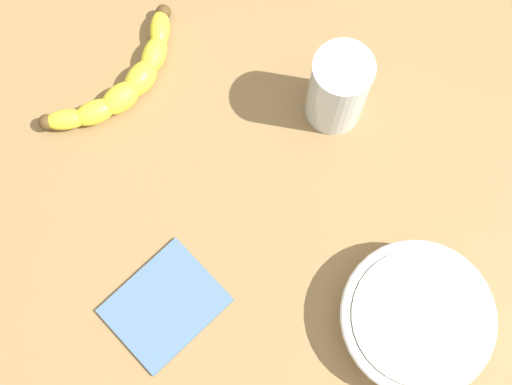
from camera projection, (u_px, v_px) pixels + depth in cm
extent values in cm
cube|color=olive|center=(216.00, 208.00, 87.15)|extent=(120.00, 120.00, 3.00)
ellipsoid|color=yellow|center=(70.00, 119.00, 86.91)|extent=(5.74, 3.18, 2.54)
ellipsoid|color=yellow|center=(98.00, 111.00, 87.17)|extent=(5.88, 3.80, 2.96)
ellipsoid|color=yellow|center=(124.00, 97.00, 87.68)|extent=(6.39, 5.40, 3.38)
ellipsoid|color=yellow|center=(144.00, 77.00, 88.41)|extent=(6.33, 6.16, 3.38)
ellipsoid|color=yellow|center=(158.00, 54.00, 89.28)|extent=(5.42, 6.21, 2.96)
ellipsoid|color=yellow|center=(163.00, 29.00, 90.24)|extent=(3.95, 5.96, 2.54)
sphere|color=#513819|center=(50.00, 121.00, 86.83)|extent=(1.97, 1.97, 1.97)
sphere|color=#513819|center=(164.00, 12.00, 90.89)|extent=(1.97, 1.97, 1.97)
cylinder|color=silver|center=(342.00, 88.00, 83.21)|extent=(7.17, 7.17, 12.24)
cylinder|color=gray|center=(342.00, 89.00, 83.50)|extent=(6.67, 6.67, 11.14)
cylinder|color=white|center=(418.00, 318.00, 79.52)|extent=(15.08, 15.08, 5.09)
torus|color=white|center=(422.00, 316.00, 77.65)|extent=(17.59, 17.59, 1.20)
cube|color=slate|center=(169.00, 304.00, 82.15)|extent=(16.10, 15.18, 0.60)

